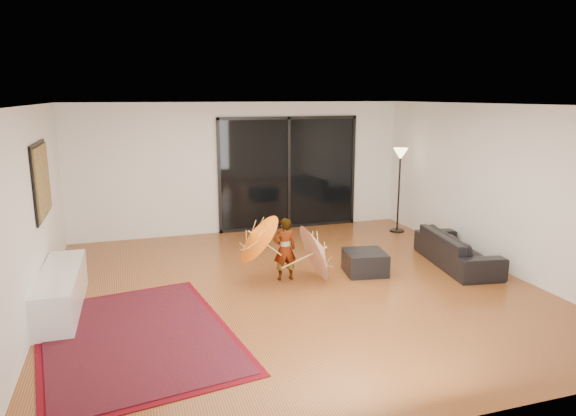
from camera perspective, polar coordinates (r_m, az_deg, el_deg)
name	(u,v)px	position (r m, az deg, el deg)	size (l,w,h in m)	color
floor	(295,288)	(7.81, 0.80, -8.83)	(7.00, 7.00, 0.00)	#99522A
ceiling	(296,105)	(7.28, 0.87, 11.39)	(7.00, 7.00, 0.00)	white
wall_back	(242,168)	(10.76, -5.09, 4.46)	(7.00, 7.00, 0.00)	silver
wall_front	(431,281)	(4.37, 15.64, -7.86)	(7.00, 7.00, 0.00)	silver
wall_left	(29,217)	(7.16, -26.79, -0.86)	(7.00, 7.00, 0.00)	silver
wall_right	(496,187)	(9.14, 22.15, 2.18)	(7.00, 7.00, 0.00)	silver
sliding_door	(289,173)	(11.01, 0.06, 3.90)	(3.06, 0.07, 2.40)	black
painting	(42,180)	(8.08, -25.69, 2.78)	(0.04, 1.28, 1.08)	black
media_console	(61,291)	(7.58, -23.92, -8.41)	(0.49, 1.97, 0.55)	white
speaker	(61,304)	(7.49, -23.95, -9.73)	(0.25, 0.25, 0.29)	#424244
persian_rug	(135,337)	(6.57, -16.59, -13.54)	(2.61, 3.33, 0.02)	#5B0711
sofa	(457,249)	(9.18, 18.27, -4.37)	(1.91, 0.75, 0.56)	black
ottoman	(365,262)	(8.45, 8.55, -6.00)	(0.63, 0.63, 0.36)	black
floor_lamp	(400,166)	(10.90, 12.33, 4.57)	(0.30, 0.30, 1.77)	black
child	(285,249)	(7.98, -0.37, -4.58)	(0.36, 0.24, 0.99)	#999999
parasol_orange	(251,238)	(7.73, -4.16, -3.35)	(0.68, 0.85, 0.89)	#E3600B
parasol_white	(324,248)	(8.03, 4.05, -4.44)	(0.52, 0.93, 0.94)	silver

